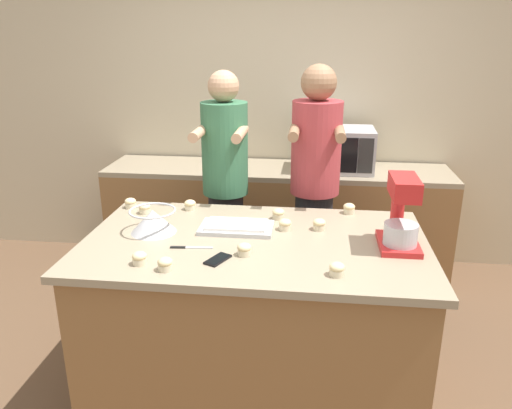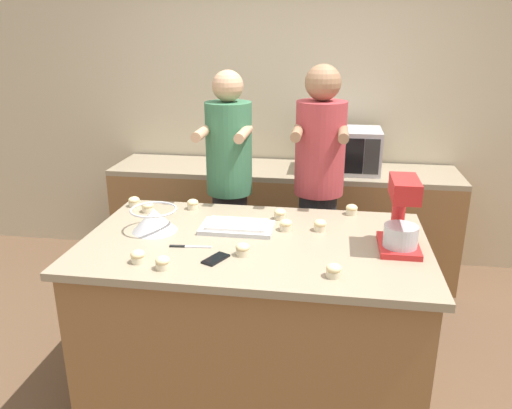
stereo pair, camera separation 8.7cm
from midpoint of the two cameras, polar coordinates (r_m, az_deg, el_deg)
ground_plane at (r=3.14m, az=-0.96°, el=-19.60°), size 16.00×16.00×0.00m
back_wall at (r=4.34m, az=2.27°, el=11.00°), size 10.00×0.06×2.70m
island_counter at (r=2.87m, az=-1.01°, el=-12.43°), size 1.83×1.08×0.92m
back_counter at (r=4.23m, az=1.73°, el=-1.78°), size 2.80×0.60×0.91m
person_left at (r=3.45m, az=-4.22°, el=1.55°), size 0.33×0.50×1.74m
person_right at (r=3.39m, az=5.97°, el=1.55°), size 0.34×0.50×1.78m
stand_mixer at (r=2.61m, az=15.33°, el=-1.36°), size 0.20×0.30×0.38m
mixing_bowl at (r=2.81m, az=-12.56°, el=-1.75°), size 0.26×0.26×0.13m
baking_tray at (r=2.79m, az=-3.14°, el=-2.58°), size 0.40×0.23×0.04m
microwave_oven at (r=4.03m, az=8.73°, el=6.24°), size 0.56×0.40×0.34m
cell_phone at (r=2.44m, az=-5.41°, el=-6.27°), size 0.13×0.16×0.01m
knife at (r=2.59m, az=-8.66°, el=-4.89°), size 0.22×0.04×0.01m
cupcake_0 at (r=3.08m, az=9.80°, el=-0.44°), size 0.07×0.07×0.06m
cupcake_1 at (r=2.30m, az=8.16°, el=-7.33°), size 0.07×0.07×0.06m
cupcake_2 at (r=3.13m, az=-8.33°, el=-0.04°), size 0.07×0.07×0.06m
cupcake_3 at (r=3.12m, az=-13.38°, el=-0.43°), size 0.07×0.07×0.06m
cupcake_4 at (r=2.78m, az=2.45°, el=-2.30°), size 0.07×0.07×0.06m
cupcake_5 at (r=2.47m, az=-2.34°, el=-5.15°), size 0.07×0.07×0.06m
cupcake_6 at (r=3.24m, az=-14.90°, el=0.17°), size 0.07×0.07×0.06m
cupcake_7 at (r=2.94m, az=1.73°, el=-1.07°), size 0.07×0.07×0.06m
cupcake_8 at (r=2.45m, az=-14.16°, el=-5.96°), size 0.07×0.07×0.06m
cupcake_9 at (r=2.37m, az=-11.38°, el=-6.69°), size 0.07×0.07×0.06m
cupcake_10 at (r=2.80m, az=6.36°, el=-2.28°), size 0.07×0.07×0.06m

